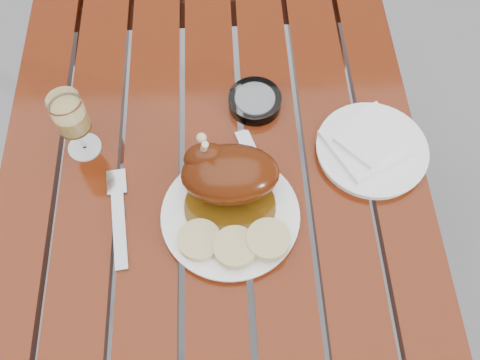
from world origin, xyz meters
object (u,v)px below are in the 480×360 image
side_plate (372,150)px  ashtray (255,101)px  wine_glass (75,126)px  table (220,262)px  dinner_plate (230,216)px

side_plate → ashtray: (-0.22, 0.12, 0.00)m
wine_glass → ashtray: wine_glass is taller
wine_glass → side_plate: size_ratio=0.70×
wine_glass → side_plate: 0.55m
side_plate → wine_glass: bearing=176.1°
table → side_plate: side_plate is taller
wine_glass → side_plate: wine_glass is taller
dinner_plate → side_plate: bearing=24.5°
table → dinner_plate: bearing=-61.9°
table → wine_glass: wine_glass is taller
wine_glass → ashtray: 0.35m
side_plate → ashtray: size_ratio=2.01×
table → side_plate: 0.49m
dinner_plate → wine_glass: 0.33m
dinner_plate → wine_glass: size_ratio=1.65×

